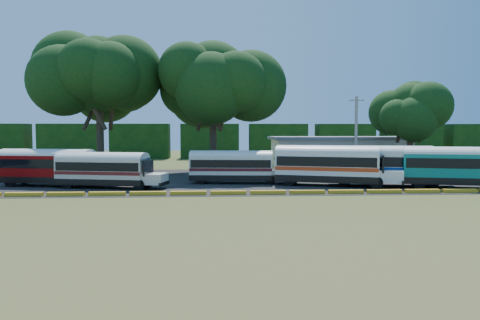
{
  "coord_description": "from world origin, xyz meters",
  "views": [
    {
      "loc": [
        0.2,
        -33.94,
        4.83
      ],
      "look_at": [
        2.69,
        6.0,
        2.31
      ],
      "focal_mm": 35.0,
      "sensor_mm": 36.0,
      "label": 1
    }
  ],
  "objects": [
    {
      "name": "bus_teal",
      "position": [
        20.91,
        3.76,
        2.0
      ],
      "size": [
        10.91,
        5.4,
        3.49
      ],
      "rotation": [
        0.0,
        0.0,
        -0.28
      ],
      "color": "black",
      "rests_on": "ground"
    },
    {
      "name": "bus_cream_west",
      "position": [
        -8.67,
        5.68,
        1.72
      ],
      "size": [
        9.51,
        4.32,
        3.04
      ],
      "rotation": [
        0.0,
        0.0,
        -0.23
      ],
      "color": "black",
      "rests_on": "ground"
    },
    {
      "name": "bus_white_blue",
      "position": [
        15.11,
        5.77,
        1.99
      ],
      "size": [
        11.01,
        4.63,
        3.52
      ],
      "rotation": [
        0.0,
        0.0,
        -0.19
      ],
      "color": "black",
      "rests_on": "ground"
    },
    {
      "name": "ground",
      "position": [
        0.0,
        0.0,
        0.0
      ],
      "size": [
        160.0,
        160.0,
        0.0
      ],
      "primitive_type": "plane",
      "color": "#39501A",
      "rests_on": "ground"
    },
    {
      "name": "tree_center",
      "position": [
        0.44,
        18.63,
        10.69
      ],
      "size": [
        11.03,
        11.03,
        14.78
      ],
      "color": "#312618",
      "rests_on": "ground"
    },
    {
      "name": "bus_white_red",
      "position": [
        10.53,
        6.08,
        2.0
      ],
      "size": [
        11.02,
        6.17,
        3.54
      ],
      "rotation": [
        0.0,
        0.0,
        -0.35
      ],
      "color": "black",
      "rests_on": "ground"
    },
    {
      "name": "curb",
      "position": [
        -0.0,
        1.0,
        0.15
      ],
      "size": [
        53.7,
        0.45,
        0.3
      ],
      "color": "yellow",
      "rests_on": "ground"
    },
    {
      "name": "tree_west",
      "position": [
        -12.04,
        18.69,
        10.96
      ],
      "size": [
        11.29,
        11.29,
        15.14
      ],
      "color": "#312618",
      "rests_on": "ground"
    },
    {
      "name": "utility_pole",
      "position": [
        15.1,
        13.3,
        4.28
      ],
      "size": [
        1.6,
        0.3,
        8.34
      ],
      "color": "gray",
      "rests_on": "ground"
    },
    {
      "name": "bus_red",
      "position": [
        -13.79,
        7.42,
        1.86
      ],
      "size": [
        10.17,
        4.39,
        3.25
      ],
      "rotation": [
        0.0,
        0.0,
        -0.21
      ],
      "color": "black",
      "rests_on": "ground"
    },
    {
      "name": "tree_east",
      "position": [
        24.32,
        21.31,
        7.71
      ],
      "size": [
        7.55,
        7.55,
        10.55
      ],
      "color": "#312618",
      "rests_on": "ground"
    },
    {
      "name": "asphalt_strip",
      "position": [
        1.0,
        12.0,
        0.01
      ],
      "size": [
        64.0,
        24.0,
        0.02
      ],
      "primitive_type": "cube",
      "color": "black",
      "rests_on": "ground"
    },
    {
      "name": "treeline_backdrop",
      "position": [
        0.0,
        48.0,
        3.0
      ],
      "size": [
        130.0,
        4.0,
        6.0
      ],
      "color": "black",
      "rests_on": "ground"
    },
    {
      "name": "terminal_building",
      "position": [
        18.0,
        30.0,
        2.03
      ],
      "size": [
        19.0,
        9.0,
        4.0
      ],
      "color": "beige",
      "rests_on": "ground"
    },
    {
      "name": "bus_cream_east",
      "position": [
        2.24,
        8.64,
        1.7
      ],
      "size": [
        9.35,
        3.18,
        3.01
      ],
      "rotation": [
        0.0,
        0.0,
        -0.1
      ],
      "color": "black",
      "rests_on": "ground"
    }
  ]
}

